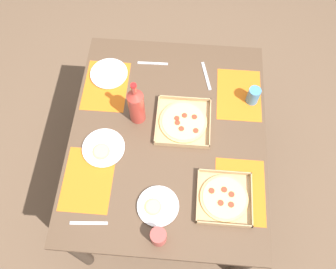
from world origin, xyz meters
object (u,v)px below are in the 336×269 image
object	(u,v)px
soda_bottle	(136,105)
cup_spare	(159,237)
plate_middle	(103,148)
pizza_box_center	(224,198)
plate_far_left	(158,206)
cup_clear_right	(253,96)
pizza_box_corner_right	(183,122)
plate_far_right	(109,74)

from	to	relation	value
soda_bottle	cup_spare	xyz separation A→B (m)	(-0.67, -0.19, -0.09)
plate_middle	pizza_box_center	bearing A→B (deg)	-109.06
plate_far_left	cup_clear_right	size ratio (longest dim) A/B	1.95
pizza_box_corner_right	pizza_box_center	world-z (taller)	same
plate_far_right	cup_spare	bearing A→B (deg)	-157.42
plate_far_right	pizza_box_center	bearing A→B (deg)	-135.82
plate_far_right	soda_bottle	world-z (taller)	soda_bottle
plate_middle	cup_clear_right	distance (m)	0.91
pizza_box_corner_right	plate_far_right	xyz separation A→B (m)	(0.30, 0.47, -0.00)
plate_middle	cup_spare	xyz separation A→B (m)	(-0.46, -0.35, 0.04)
pizza_box_corner_right	plate_middle	size ratio (longest dim) A/B	1.31
plate_far_right	plate_middle	bearing A→B (deg)	-174.67
plate_middle	plate_far_left	xyz separation A→B (m)	(-0.30, -0.33, 0.00)
plate_middle	plate_far_left	distance (m)	0.44
pizza_box_center	cup_clear_right	size ratio (longest dim) A/B	2.57
cup_spare	cup_clear_right	world-z (taller)	cup_clear_right
pizza_box_corner_right	plate_middle	distance (m)	0.47
pizza_box_center	cup_spare	distance (m)	0.39
plate_middle	cup_spare	world-z (taller)	cup_spare
pizza_box_corner_right	plate_far_left	distance (m)	0.51
pizza_box_center	plate_far_right	size ratio (longest dim) A/B	1.24
plate_middle	cup_clear_right	bearing A→B (deg)	-65.12
pizza_box_center	plate_far_left	world-z (taller)	pizza_box_center
plate_far_right	pizza_box_corner_right	bearing A→B (deg)	-122.49
soda_bottle	cup_clear_right	bearing A→B (deg)	-75.89
plate_far_left	soda_bottle	xyz separation A→B (m)	(0.51, 0.16, 0.12)
pizza_box_corner_right	pizza_box_center	distance (m)	0.49
plate_far_left	cup_spare	bearing A→B (deg)	-170.98
pizza_box_corner_right	pizza_box_center	size ratio (longest dim) A/B	1.09
plate_far_right	cup_spare	world-z (taller)	cup_spare
plate_middle	cup_clear_right	world-z (taller)	cup_clear_right
pizza_box_corner_right	soda_bottle	xyz separation A→B (m)	(0.02, 0.26, 0.12)
plate_middle	plate_far_right	size ratio (longest dim) A/B	1.03
pizza_box_center	plate_far_right	world-z (taller)	pizza_box_center
plate_far_left	soda_bottle	world-z (taller)	soda_bottle
pizza_box_corner_right	cup_clear_right	world-z (taller)	cup_clear_right
cup_clear_right	pizza_box_corner_right	bearing A→B (deg)	114.70
pizza_box_corner_right	plate_far_right	distance (m)	0.56
soda_bottle	plate_far_right	bearing A→B (deg)	36.66
plate_far_right	cup_spare	distance (m)	1.04
pizza_box_center	plate_far_right	bearing A→B (deg)	44.18
pizza_box_corner_right	cup_spare	size ratio (longest dim) A/B	3.28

